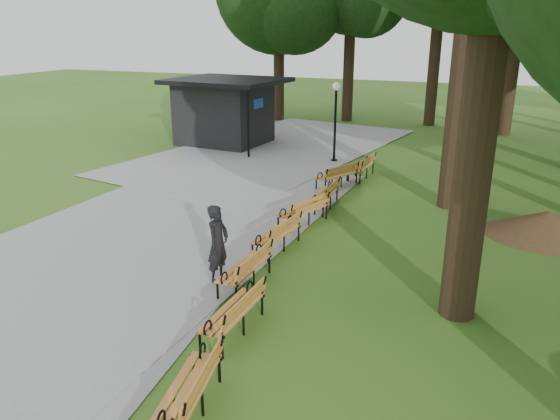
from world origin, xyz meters
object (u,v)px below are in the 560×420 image
at_px(lamp_post, 336,106).
at_px(bench_6, 324,195).
at_px(bench_2, 233,312).
at_px(bench_5, 303,210).
at_px(bench_7, 337,175).
at_px(dirt_mound, 549,224).
at_px(kiosk, 224,111).
at_px(bench_1, 187,389).
at_px(bench_8, 361,167).
at_px(person, 218,244).
at_px(bench_3, 245,268).
at_px(bench_4, 276,234).

height_order(lamp_post, bench_6, lamp_post).
relative_size(lamp_post, bench_2, 1.74).
distance_m(bench_5, bench_7, 4.08).
height_order(dirt_mound, bench_5, bench_5).
relative_size(lamp_post, bench_5, 1.74).
bearing_deg(dirt_mound, kiosk, 150.94).
relative_size(bench_5, bench_6, 1.00).
relative_size(kiosk, dirt_mound, 1.76).
bearing_deg(bench_7, dirt_mound, 95.83).
distance_m(bench_1, bench_6, 9.94).
bearing_deg(bench_1, bench_2, 179.40).
bearing_deg(bench_2, bench_8, -176.85).
xyz_separation_m(kiosk, bench_7, (7.25, -5.30, -1.13)).
relative_size(person, bench_1, 0.94).
xyz_separation_m(bench_6, bench_7, (-0.29, 2.44, 0.00)).
xyz_separation_m(lamp_post, bench_3, (1.50, -11.90, -1.92)).
height_order(bench_4, bench_5, same).
bearing_deg(bench_1, bench_8, 172.80).
bearing_deg(bench_1, bench_7, 175.58).
bearing_deg(person, bench_2, -143.19).
distance_m(lamp_post, bench_6, 6.56).
bearing_deg(bench_5, bench_2, 27.58).
bearing_deg(bench_6, bench_2, 3.24).
distance_m(kiosk, bench_4, 13.67).
bearing_deg(bench_3, bench_1, 15.67).
bearing_deg(bench_1, bench_5, 177.35).
distance_m(lamp_post, bench_1, 16.29).
distance_m(dirt_mound, bench_3, 8.62).
xyz_separation_m(bench_2, bench_5, (-0.76, 6.00, 0.00)).
relative_size(bench_1, bench_4, 1.00).
bearing_deg(bench_2, bench_6, -174.09).
distance_m(person, bench_7, 8.25).
bearing_deg(bench_5, kiosk, -121.22).
distance_m(bench_2, bench_8, 11.64).
relative_size(kiosk, bench_3, 2.64).
relative_size(lamp_post, bench_8, 1.74).
bearing_deg(bench_7, kiosk, -100.21).
relative_size(bench_4, bench_6, 1.00).
bearing_deg(lamp_post, person, -85.91).
relative_size(kiosk, bench_2, 2.64).
xyz_separation_m(lamp_post, bench_6, (1.47, -6.10, -1.92)).
distance_m(bench_3, bench_4, 2.14).
xyz_separation_m(bench_1, bench_8, (-0.83, 13.89, 0.00)).
distance_m(kiosk, bench_5, 12.02).
distance_m(bench_1, bench_3, 4.21).
distance_m(lamp_post, bench_7, 4.30).
height_order(kiosk, bench_7, kiosk).
bearing_deg(bench_6, person, -7.82).
bearing_deg(bench_7, bench_2, 31.31).
distance_m(person, dirt_mound, 9.12).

